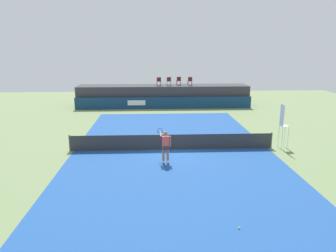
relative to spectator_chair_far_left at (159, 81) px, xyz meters
name	(u,v)px	position (x,y,z in m)	size (l,w,h in m)	color
ground_plane	(169,136)	(0.47, -12.00, -2.69)	(48.00, 48.00, 0.00)	#6B7F51
court_inner	(172,149)	(0.47, -15.00, -2.69)	(12.00, 22.00, 0.00)	#1C478C
sponsor_wall	(164,103)	(0.46, -1.50, -2.09)	(18.00, 0.22, 1.20)	navy
spectator_platform	(163,96)	(0.47, 0.30, -1.59)	(18.00, 2.80, 2.20)	#38383D
spectator_chair_far_left	(159,81)	(0.00, 0.00, 0.00)	(0.45, 0.45, 0.89)	#561919
spectator_chair_left	(169,81)	(1.06, 0.09, 0.00)	(0.46, 0.46, 0.89)	#561919
spectator_chair_center	(179,80)	(2.12, 0.42, 0.00)	(0.48, 0.48, 0.89)	#561919
spectator_chair_right	(190,81)	(3.30, 0.14, 0.00)	(0.46, 0.46, 0.89)	#561919
umpire_chair	(283,123)	(7.31, -15.02, -1.11)	(0.50, 0.50, 2.76)	white
tennis_net	(172,142)	(0.47, -15.00, -2.22)	(12.40, 0.02, 0.95)	#2D2D2D
net_post_near	(70,143)	(-5.73, -15.00, -2.19)	(0.10, 0.10, 1.00)	#4C4C51
net_post_far	(271,140)	(6.67, -15.00, -2.19)	(0.10, 0.10, 1.00)	#4C4C51
tennis_player	(165,145)	(-0.03, -17.23, -1.73)	(0.72, 1.12, 1.77)	white
tennis_ball	(239,228)	(2.25, -24.02, -2.66)	(0.07, 0.07, 0.07)	#D8EA33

